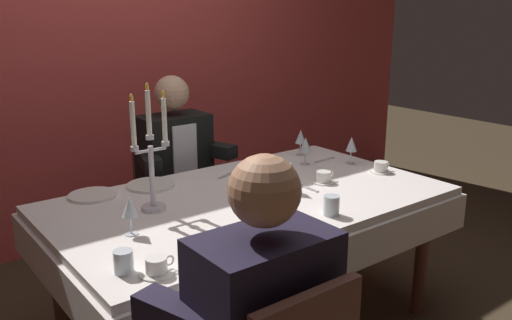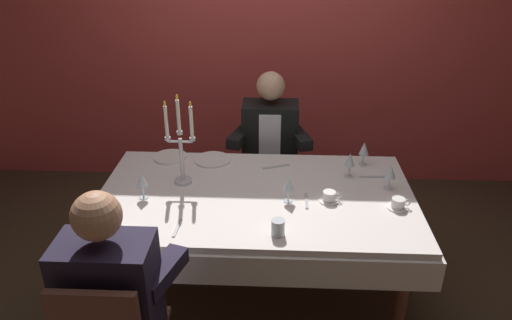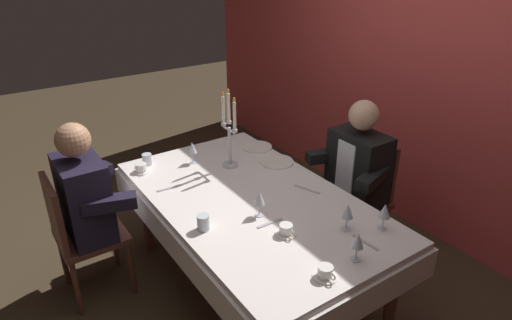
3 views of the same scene
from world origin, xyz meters
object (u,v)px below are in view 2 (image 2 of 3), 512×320
candelabra (181,148)px  coffee_cup_1 (398,204)px  wine_glass_0 (390,172)px  coffee_cup_2 (111,229)px  seated_diner_1 (270,136)px  wine_glass_3 (350,160)px  coffee_cup_0 (329,197)px  wine_glass_2 (364,149)px  dinner_plate_0 (212,160)px  water_tumbler_1 (278,228)px  dinner_plate_1 (170,157)px  seated_diner_0 (109,292)px  wine_glass_4 (142,180)px  wine_glass_1 (289,184)px  water_tumbler_0 (100,218)px  dining_table (256,210)px

candelabra → coffee_cup_1: (1.28, -0.24, -0.21)m
wine_glass_0 → coffee_cup_2: wine_glass_0 is taller
candelabra → seated_diner_1: (0.53, 0.77, -0.24)m
wine_glass_3 → candelabra: bearing=-173.1°
coffee_cup_0 → seated_diner_1: bearing=111.1°
candelabra → wine_glass_2: 1.21m
wine_glass_2 → coffee_cup_0: size_ratio=1.24×
candelabra → coffee_cup_2: candelabra is taller
dinner_plate_0 → water_tumbler_1: bearing=-61.9°
wine_glass_2 → water_tumbler_1: bearing=-124.1°
dinner_plate_1 → seated_diner_0: 1.35m
wine_glass_2 → wine_glass_4: size_ratio=1.00×
coffee_cup_0 → seated_diner_1: seated_diner_1 is taller
wine_glass_4 → dinner_plate_0: bearing=55.9°
dinner_plate_1 → wine_glass_1: (0.81, -0.54, 0.11)m
coffee_cup_0 → seated_diner_0: bearing=-141.8°
candelabra → coffee_cup_0: (0.90, -0.18, -0.21)m
water_tumbler_1 → coffee_cup_1: (0.69, 0.30, -0.02)m
coffee_cup_0 → seated_diner_1: 1.02m
water_tumbler_0 → seated_diner_0: bearing=-67.5°
dining_table → candelabra: (-0.46, 0.12, 0.36)m
coffee_cup_2 → dinner_plate_0: bearing=64.4°
dinner_plate_0 → water_tumbler_1: 0.96m
candelabra → wine_glass_3: candelabra is taller
wine_glass_1 → wine_glass_2: (0.51, 0.49, -0.00)m
dinner_plate_0 → seated_diner_1: (0.39, 0.45, -0.01)m
wine_glass_0 → wine_glass_2: bearing=108.6°
wine_glass_2 → coffee_cup_0: wine_glass_2 is taller
dining_table → seated_diner_0: (-0.61, -0.89, 0.11)m
wine_glass_2 → seated_diner_1: bearing=143.5°
coffee_cup_1 → wine_glass_4: bearing=178.3°
wine_glass_2 → seated_diner_1: seated_diner_1 is taller
wine_glass_3 → coffee_cup_1: wine_glass_3 is taller
coffee_cup_2 → seated_diner_1: 1.56m
water_tumbler_1 → wine_glass_4: bearing=156.9°
water_tumbler_1 → dinner_plate_0: bearing=118.1°
water_tumbler_1 → coffee_cup_1: 0.75m
coffee_cup_2 → seated_diner_0: bearing=-73.8°
wine_glass_0 → wine_glass_4: bearing=-173.3°
wine_glass_2 → water_tumbler_0: size_ratio=2.00×
water_tumbler_1 → wine_glass_0: bearing=37.2°
seated_diner_0 → coffee_cup_0: bearing=38.2°
wine_glass_4 → water_tumbler_0: size_ratio=2.00×
dining_table → seated_diner_0: seated_diner_0 is taller
water_tumbler_1 → coffee_cup_1: size_ratio=0.68×
wine_glass_2 → coffee_cup_0: (-0.27, -0.48, -0.09)m
candelabra → dinner_plate_1: (-0.15, 0.34, -0.23)m
candelabra → wine_glass_0: size_ratio=3.53×
water_tumbler_1 → coffee_cup_2: 0.87m
seated_diner_1 → wine_glass_1: bearing=-82.6°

